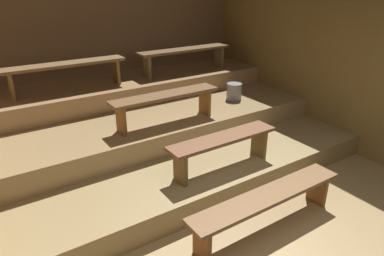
# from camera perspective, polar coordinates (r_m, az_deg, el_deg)

# --- Properties ---
(ground) EXTENTS (5.74, 5.42, 0.08)m
(ground) POSITION_cam_1_polar(r_m,az_deg,el_deg) (4.99, -1.39, -7.04)
(ground) COLOR tan
(wall_back) EXTENTS (5.74, 0.06, 2.71)m
(wall_back) POSITION_cam_1_polar(r_m,az_deg,el_deg) (6.51, -12.86, 12.83)
(wall_back) COLOR olive
(wall_back) RESTS_ON ground
(wall_right) EXTENTS (0.06, 5.42, 2.71)m
(wall_right) POSITION_cam_1_polar(r_m,az_deg,el_deg) (6.12, 19.15, 11.49)
(wall_right) COLOR olive
(wall_right) RESTS_ON ground
(platform_lower) EXTENTS (4.94, 3.43, 0.31)m
(platform_lower) POSITION_cam_1_polar(r_m,az_deg,el_deg) (5.35, -4.82, -2.52)
(platform_lower) COLOR #9E8454
(platform_lower) RESTS_ON ground
(platform_middle) EXTENTS (4.94, 2.38, 0.31)m
(platform_middle) POSITION_cam_1_polar(r_m,az_deg,el_deg) (5.66, -7.51, 2.24)
(platform_middle) COLOR #A58657
(platform_middle) RESTS_ON platform_lower
(platform_upper) EXTENTS (4.94, 1.16, 0.31)m
(platform_upper) POSITION_cam_1_polar(r_m,az_deg,el_deg) (6.09, -10.25, 6.67)
(platform_upper) COLOR tan
(platform_upper) RESTS_ON platform_middle
(bench_floor_center) EXTENTS (1.93, 0.31, 0.43)m
(bench_floor_center) POSITION_cam_1_polar(r_m,az_deg,el_deg) (3.77, 12.51, -11.76)
(bench_floor_center) COLOR brown
(bench_floor_center) RESTS_ON ground
(bench_lower_center) EXTENTS (1.47, 0.31, 0.43)m
(bench_lower_center) POSITION_cam_1_polar(r_m,az_deg,el_deg) (4.21, 5.20, -2.60)
(bench_lower_center) COLOR brown
(bench_lower_center) RESTS_ON platform_lower
(bench_middle_center) EXTENTS (1.59, 0.31, 0.43)m
(bench_middle_center) POSITION_cam_1_polar(r_m,az_deg,el_deg) (4.77, -4.43, 4.68)
(bench_middle_center) COLOR brown
(bench_middle_center) RESTS_ON platform_middle
(bench_upper_left) EXTENTS (1.80, 0.31, 0.43)m
(bench_upper_left) POSITION_cam_1_polar(r_m,az_deg,el_deg) (5.54, -20.31, 9.33)
(bench_upper_left) COLOR brown
(bench_upper_left) RESTS_ON platform_upper
(bench_upper_right) EXTENTS (1.80, 0.31, 0.43)m
(bench_upper_right) POSITION_cam_1_polar(r_m,az_deg,el_deg) (6.35, -1.18, 12.39)
(bench_upper_right) COLOR brown
(bench_upper_right) RESTS_ON platform_upper
(pail_middle) EXTENTS (0.25, 0.25, 0.28)m
(pail_middle) POSITION_cam_1_polar(r_m,az_deg,el_deg) (5.87, 7.04, 6.08)
(pail_middle) COLOR gray
(pail_middle) RESTS_ON platform_middle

